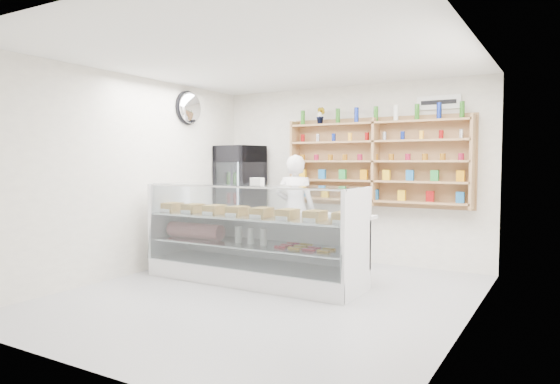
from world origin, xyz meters
The scene contains 8 objects.
room centered at (0.00, 0.00, 1.40)m, with size 5.00×5.00×5.00m.
display_counter centered at (-0.52, 0.51, 0.36)m, with size 2.97×0.89×1.29m.
shop_worker centered at (-0.58, 1.78, 0.85)m, with size 0.62×0.41×1.70m, color silver.
drinks_cooler centered at (-1.85, 2.11, 0.94)m, with size 0.74×0.72×1.87m.
wall_shelving centered at (0.50, 2.34, 1.59)m, with size 2.84×0.28×1.33m.
potted_plant centered at (-0.42, 2.34, 2.33)m, with size 0.15×0.12×0.27m, color #1E6626.
security_mirror centered at (-2.17, 1.20, 2.45)m, with size 0.15×0.50×0.50m, color silver.
wall_sign centered at (1.40, 2.47, 2.45)m, with size 0.62×0.03×0.20m, color white.
Camera 1 is at (3.10, -4.95, 1.59)m, focal length 32.00 mm.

